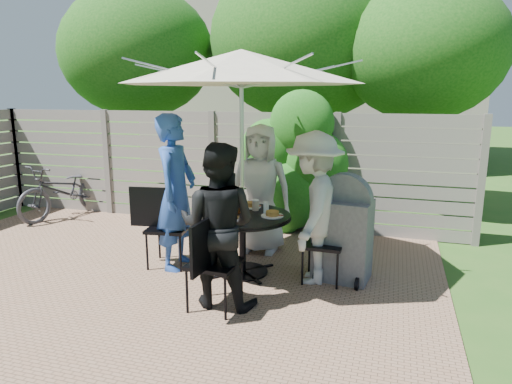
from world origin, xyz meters
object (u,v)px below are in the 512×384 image
(umbrella, at_px, (241,67))
(chair_left, at_px, (168,243))
(person_left, at_px, (176,193))
(chair_front, at_px, (214,282))
(person_back, at_px, (260,189))
(glass_back, at_px, (240,203))
(plate_front, at_px, (233,220))
(bicycle, at_px, (65,190))
(chair_right, at_px, (324,259))
(person_front, at_px, (218,226))
(syrup_jug, at_px, (239,206))
(bbq_grill, at_px, (343,232))
(patio_table, at_px, (242,233))
(glass_front, at_px, (245,215))
(person_right, at_px, (314,209))
(plate_right, at_px, (272,214))
(glass_left, at_px, (218,209))
(chair_back, at_px, (263,230))
(plate_left, at_px, (213,210))
(plate_back, at_px, (251,205))
(coffee_cup, at_px, (256,206))
(glass_right, at_px, (266,208))

(umbrella, relative_size, chair_left, 2.75)
(person_left, distance_m, chair_front, 1.43)
(person_back, relative_size, glass_back, 12.40)
(plate_front, bearing_deg, bicycle, 153.18)
(chair_front, xyz_separation_m, chair_right, (0.93, 1.00, -0.02))
(person_front, bearing_deg, chair_front, 89.36)
(plate_front, xyz_separation_m, syrup_jug, (-0.07, 0.41, 0.06))
(person_back, bearing_deg, chair_front, -90.05)
(glass_back, height_order, bbq_grill, bbq_grill)
(patio_table, height_order, chair_front, chair_front)
(glass_front, relative_size, bbq_grill, 0.11)
(umbrella, relative_size, person_right, 1.60)
(chair_front, distance_m, plate_front, 0.77)
(plate_right, relative_size, glass_left, 1.86)
(chair_back, relative_size, chair_left, 0.86)
(chair_back, bearing_deg, chair_left, -38.90)
(chair_back, relative_size, person_front, 0.52)
(chair_back, xyz_separation_m, plate_left, (-0.33, -0.98, 0.50))
(plate_right, xyz_separation_m, glass_back, (-0.47, 0.24, 0.05))
(plate_back, distance_m, coffee_cup, 0.18)
(chair_back, xyz_separation_m, chair_left, (-0.93, -1.00, 0.04))
(plate_left, bearing_deg, chair_right, 2.03)
(plate_front, distance_m, bbq_grill, 1.27)
(umbrella, relative_size, person_left, 1.46)
(person_front, height_order, glass_back, person_front)
(umbrella, distance_m, syrup_jug, 1.58)
(plate_right, xyz_separation_m, glass_front, (-0.25, -0.27, 0.05))
(glass_left, xyz_separation_m, bbq_grill, (1.41, 0.29, -0.24))
(glass_back, height_order, syrup_jug, syrup_jug)
(plate_right, relative_size, bicycle, 0.14)
(plate_right, bearing_deg, chair_right, 1.99)
(chair_back, bearing_deg, plate_front, 6.09)
(chair_left, bearing_deg, plate_back, 13.92)
(person_right, xyz_separation_m, bicycle, (-4.63, 1.54, -0.39))
(syrup_jug, bearing_deg, glass_back, 104.15)
(patio_table, relative_size, bbq_grill, 0.93)
(patio_table, height_order, chair_back, chair_back)
(umbrella, bearing_deg, chair_left, -177.82)
(bicycle, bearing_deg, glass_left, -12.53)
(coffee_cup, bearing_deg, plate_right, -38.17)
(plate_left, bearing_deg, plate_front, -42.94)
(umbrella, xyz_separation_m, person_back, (-0.03, 0.83, -1.53))
(person_front, distance_m, plate_left, 0.91)
(plate_front, xyz_separation_m, plate_right, (0.35, 0.37, 0.00))
(glass_right, height_order, syrup_jug, syrup_jug)
(person_back, bearing_deg, plate_right, -66.55)
(patio_table, height_order, plate_back, plate_back)
(person_left, height_order, plate_left, person_left)
(chair_front, bearing_deg, glass_back, 10.15)
(person_back, height_order, chair_right, person_back)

